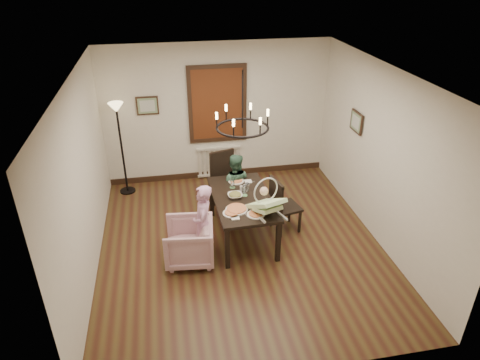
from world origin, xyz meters
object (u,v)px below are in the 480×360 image
object	(u,v)px
drinking_glass	(244,190)
baby_bouncer	(266,202)
dining_table	(242,202)
floor_lamp	(122,150)
elderly_woman	(203,230)
chair_right	(286,204)
armchair	(189,242)
seated_man	(235,190)
chair_far	(228,182)

from	to	relation	value
drinking_glass	baby_bouncer	bearing A→B (deg)	-73.29
drinking_glass	dining_table	bearing A→B (deg)	-114.04
baby_bouncer	floor_lamp	world-z (taller)	floor_lamp
elderly_woman	drinking_glass	world-z (taller)	elderly_woman
chair_right	armchair	bearing A→B (deg)	95.10
dining_table	seated_man	xyz separation A→B (m)	(0.00, 0.72, -0.18)
armchair	dining_table	bearing A→B (deg)	123.45
armchair	drinking_glass	bearing A→B (deg)	128.15
chair_right	dining_table	bearing A→B (deg)	82.69
chair_right	floor_lamp	bearing A→B (deg)	43.16
armchair	baby_bouncer	bearing A→B (deg)	93.16
chair_far	armchair	size ratio (longest dim) A/B	1.47
seated_man	floor_lamp	bearing A→B (deg)	-16.04
armchair	floor_lamp	bearing A→B (deg)	-149.87
chair_far	baby_bouncer	bearing A→B (deg)	-94.66
floor_lamp	armchair	bearing A→B (deg)	-66.26
chair_far	elderly_woman	world-z (taller)	chair_far
chair_far	dining_table	bearing A→B (deg)	-102.62
dining_table	seated_man	world-z (taller)	seated_man
elderly_woman	floor_lamp	distance (m)	2.74
dining_table	elderly_woman	size ratio (longest dim) A/B	1.55
seated_man	floor_lamp	xyz separation A→B (m)	(-1.97, 1.20, 0.41)
chair_right	seated_man	bearing A→B (deg)	36.87
elderly_woman	baby_bouncer	xyz separation A→B (m)	(0.95, -0.07, 0.43)
chair_far	elderly_woman	bearing A→B (deg)	-130.90
seated_man	baby_bouncer	size ratio (longest dim) A/B	1.61
seated_man	drinking_glass	xyz separation A→B (m)	(0.06, -0.59, 0.33)
elderly_woman	baby_bouncer	world-z (taller)	baby_bouncer
chair_far	seated_man	distance (m)	0.25
armchair	drinking_glass	distance (m)	1.25
dining_table	floor_lamp	xyz separation A→B (m)	(-1.97, 1.93, 0.23)
floor_lamp	chair_right	bearing A→B (deg)	-34.13
armchair	elderly_woman	size ratio (longest dim) A/B	0.70
seated_man	chair_right	bearing A→B (deg)	154.94
elderly_woman	seated_man	size ratio (longest dim) A/B	1.08
dining_table	baby_bouncer	world-z (taller)	baby_bouncer
chair_far	baby_bouncer	distance (m)	1.58
chair_right	armchair	xyz separation A→B (m)	(-1.68, -0.54, -0.16)
chair_far	drinking_glass	world-z (taller)	chair_far
armchair	drinking_glass	world-z (taller)	drinking_glass
dining_table	chair_far	distance (m)	0.96
chair_right	floor_lamp	xyz separation A→B (m)	(-2.73, 1.85, 0.40)
drinking_glass	elderly_woman	bearing A→B (deg)	-141.05
chair_far	chair_right	distance (m)	1.23
armchair	floor_lamp	xyz separation A→B (m)	(-1.05, 2.39, 0.56)
baby_bouncer	seated_man	bearing A→B (deg)	82.69
chair_right	seated_man	world-z (taller)	chair_right
drinking_glass	floor_lamp	distance (m)	2.71
chair_right	drinking_glass	xyz separation A→B (m)	(-0.70, 0.06, 0.32)
armchair	baby_bouncer	size ratio (longest dim) A/B	1.22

